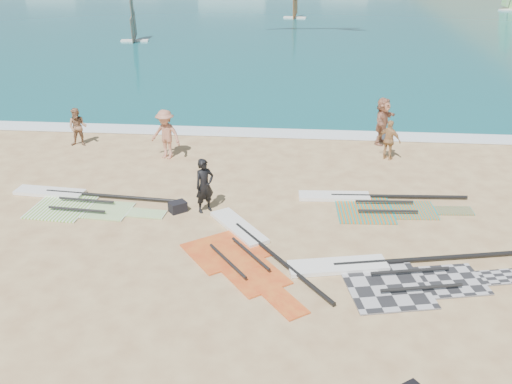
# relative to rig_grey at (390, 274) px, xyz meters

# --- Properties ---
(ground) EXTENTS (300.00, 300.00, 0.00)m
(ground) POSITION_rel_rig_grey_xyz_m (-2.77, -1.28, -0.05)
(ground) COLOR #D9B87F
(ground) RESTS_ON ground
(surf_line) EXTENTS (300.00, 1.20, 0.04)m
(surf_line) POSITION_rel_rig_grey_xyz_m (-2.77, 11.02, -0.05)
(surf_line) COLOR white
(surf_line) RESTS_ON ground
(rig_grey) EXTENTS (6.40, 3.16, 0.20)m
(rig_grey) POSITION_rel_rig_grey_xyz_m (0.00, 0.00, 0.00)
(rig_grey) COLOR #28282B
(rig_grey) RESTS_ON ground
(rig_green) EXTENTS (5.68, 2.46, 0.20)m
(rig_green) POSITION_rel_rig_grey_xyz_m (-9.86, 3.54, -0.00)
(rig_green) COLOR #66B322
(rig_green) RESTS_ON ground
(rig_orange) EXTENTS (5.62, 2.25, 0.20)m
(rig_orange) POSITION_rel_rig_grey_xyz_m (-0.14, 4.21, -0.00)
(rig_orange) COLOR #FA630A
(rig_orange) RESTS_ON ground
(rig_red) EXTENTS (4.33, 5.54, 0.20)m
(rig_red) POSITION_rel_rig_grey_xyz_m (-3.93, 0.95, -0.00)
(rig_red) COLOR red
(rig_red) RESTS_ON ground
(gear_bag_near) EXTENTS (0.65, 0.62, 0.33)m
(gear_bag_near) POSITION_rel_rig_grey_xyz_m (-6.30, 3.17, 0.12)
(gear_bag_near) COLOR black
(gear_bag_near) RESTS_ON ground
(person_wetsuit) EXTENTS (0.77, 0.74, 1.78)m
(person_wetsuit) POSITION_rel_rig_grey_xyz_m (-5.43, 3.29, 0.84)
(person_wetsuit) COLOR black
(person_wetsuit) RESTS_ON ground
(beachgoer_left) EXTENTS (0.82, 0.66, 1.60)m
(beachgoer_left) POSITION_rel_rig_grey_xyz_m (-11.66, 8.85, 0.75)
(beachgoer_left) COLOR #966C4F
(beachgoer_left) RESTS_ON ground
(beachgoer_mid) EXTENTS (1.43, 1.11, 1.96)m
(beachgoer_mid) POSITION_rel_rig_grey_xyz_m (-7.72, 7.78, 0.93)
(beachgoer_mid) COLOR #B17258
(beachgoer_mid) RESTS_ON ground
(beachgoer_back) EXTENTS (0.99, 0.82, 1.58)m
(beachgoer_back) POSITION_rel_rig_grey_xyz_m (0.94, 8.38, 0.74)
(beachgoer_back) COLOR tan
(beachgoer_back) RESTS_ON ground
(beachgoer_right) EXTENTS (1.26, 1.91, 1.98)m
(beachgoer_right) POSITION_rel_rig_grey_xyz_m (0.87, 10.22, 0.94)
(beachgoer_right) COLOR #B17658
(beachgoer_right) RESTS_ON ground
(windsurfer_left) EXTENTS (2.20, 2.61, 3.91)m
(windsurfer_left) POSITION_rel_rig_grey_xyz_m (-16.09, 32.54, 1.13)
(windsurfer_left) COLOR white
(windsurfer_left) RESTS_ON ground
(windsurfer_centre) EXTENTS (2.31, 2.72, 4.09)m
(windsurfer_centre) POSITION_rel_rig_grey_xyz_m (-3.63, 46.66, 1.17)
(windsurfer_centre) COLOR white
(windsurfer_centre) RESTS_ON ground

